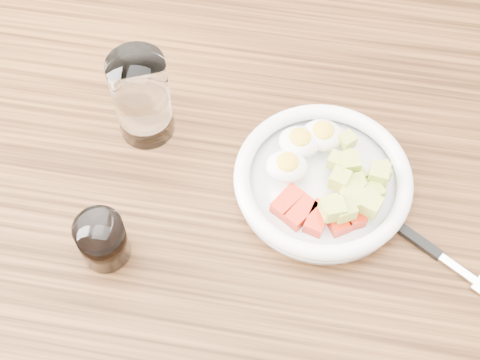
% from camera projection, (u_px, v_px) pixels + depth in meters
% --- Properties ---
extents(ground, '(4.00, 4.00, 0.00)m').
position_uv_depth(ground, '(244.00, 359.00, 1.54)').
color(ground, brown).
rests_on(ground, ground).
extents(dining_table, '(1.50, 0.90, 0.77)m').
position_uv_depth(dining_table, '(246.00, 233.00, 0.96)').
color(dining_table, brown).
rests_on(dining_table, ground).
extents(bowl, '(0.23, 0.23, 0.06)m').
position_uv_depth(bowl, '(323.00, 179.00, 0.87)').
color(bowl, white).
rests_on(bowl, dining_table).
extents(fork, '(0.17, 0.11, 0.01)m').
position_uv_depth(fork, '(426.00, 247.00, 0.84)').
color(fork, black).
rests_on(fork, dining_table).
extents(water_glass, '(0.08, 0.08, 0.13)m').
position_uv_depth(water_glass, '(142.00, 98.00, 0.87)').
color(water_glass, white).
rests_on(water_glass, dining_table).
extents(coffee_glass, '(0.06, 0.06, 0.07)m').
position_uv_depth(coffee_glass, '(103.00, 240.00, 0.81)').
color(coffee_glass, white).
rests_on(coffee_glass, dining_table).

